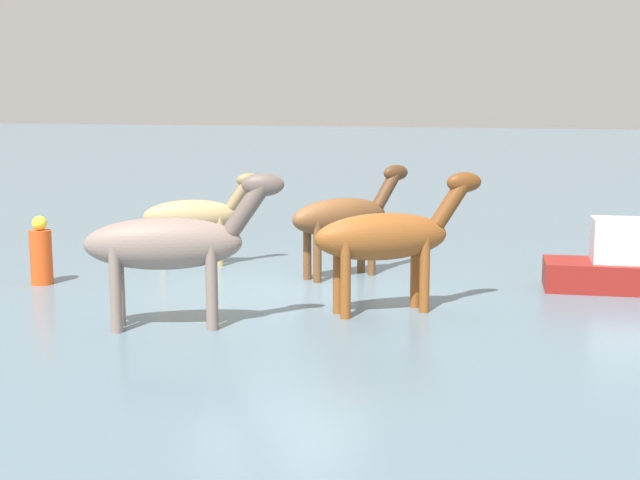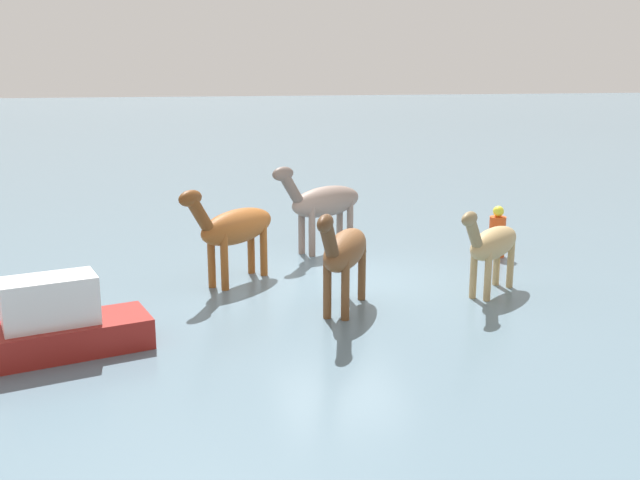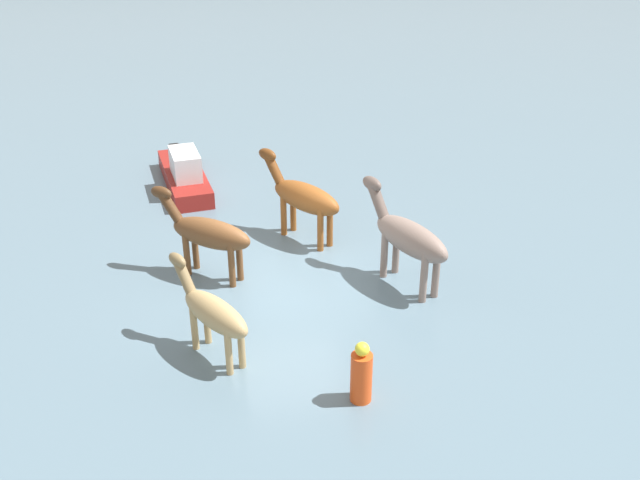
{
  "view_description": "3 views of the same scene",
  "coord_description": "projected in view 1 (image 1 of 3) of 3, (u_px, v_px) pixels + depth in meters",
  "views": [
    {
      "loc": [
        11.72,
        5.96,
        2.89
      ],
      "look_at": [
        0.44,
        0.86,
        0.96
      ],
      "focal_mm": 47.66,
      "sensor_mm": 36.0,
      "label": 1
    },
    {
      "loc": [
        -12.79,
        3.77,
        3.99
      ],
      "look_at": [
        0.83,
        0.2,
        0.67
      ],
      "focal_mm": 40.14,
      "sensor_mm": 36.0,
      "label": 2
    },
    {
      "loc": [
        -0.47,
        -13.01,
        7.81
      ],
      "look_at": [
        0.73,
        -0.31,
        1.13
      ],
      "focal_mm": 39.8,
      "sensor_mm": 36.0,
      "label": 3
    }
  ],
  "objects": [
    {
      "name": "ground_plane",
      "position": [
        282.0,
        292.0,
        13.42
      ],
      "size": [
        218.15,
        218.15,
        0.0
      ],
      "primitive_type": "plane",
      "color": "slate"
    },
    {
      "name": "horse_dark_mare",
      "position": [
        388.0,
        237.0,
        11.95
      ],
      "size": [
        1.99,
        2.15,
        1.97
      ],
      "rotation": [
        0.0,
        0.0,
        2.3
      ],
      "color": "brown",
      "rests_on": "ground_plane"
    },
    {
      "name": "horse_chestnut_trailing",
      "position": [
        344.0,
        217.0,
        14.51
      ],
      "size": [
        2.26,
        1.6,
        1.89
      ],
      "rotation": [
        0.0,
        0.0,
        2.59
      ],
      "color": "brown",
      "rests_on": "ground_plane"
    },
    {
      "name": "buoy_channel_marker",
      "position": [
        41.0,
        254.0,
        13.97
      ],
      "size": [
        0.36,
        0.36,
        1.14
      ],
      "color": "#E54C19",
      "rests_on": "ground_plane"
    },
    {
      "name": "horse_gray_outer",
      "position": [
        171.0,
        244.0,
        11.09
      ],
      "size": [
        1.67,
        2.47,
        2.04
      ],
      "rotation": [
        0.0,
        0.0,
        2.09
      ],
      "color": "gray",
      "rests_on": "ground_plane"
    },
    {
      "name": "horse_pinto_flank",
      "position": [
        195.0,
        216.0,
        15.51
      ],
      "size": [
        1.62,
        1.92,
        1.7
      ],
      "rotation": [
        0.0,
        0.0,
        2.24
      ],
      "color": "tan",
      "rests_on": "ground_plane"
    }
  ]
}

